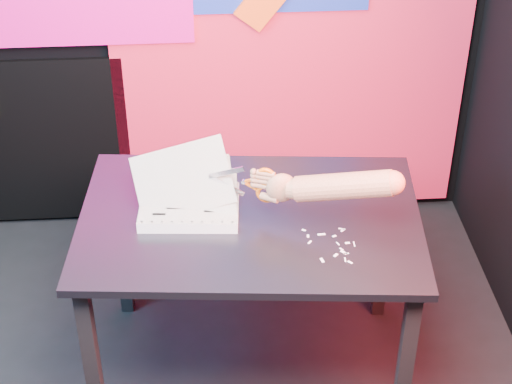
{
  "coord_description": "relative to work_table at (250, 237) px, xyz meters",
  "views": [
    {
      "loc": [
        0.25,
        -1.97,
        2.53
      ],
      "look_at": [
        0.42,
        0.41,
        0.87
      ],
      "focal_mm": 60.0,
      "sensor_mm": 36.0,
      "label": 1
    }
  ],
  "objects": [
    {
      "name": "scissors",
      "position": [
        0.04,
        0.0,
        0.23
      ],
      "size": [
        0.23,
        0.09,
        0.14
      ],
      "rotation": [
        0.0,
        0.0,
        -0.35
      ],
      "color": "silver",
      "rests_on": "printout_stack"
    },
    {
      "name": "room",
      "position": [
        -0.4,
        -0.43,
        0.69
      ],
      "size": [
        3.01,
        3.01,
        2.71
      ],
      "color": "black",
      "rests_on": "ground"
    },
    {
      "name": "paper_clippings",
      "position": [
        0.27,
        -0.18,
        0.09
      ],
      "size": [
        0.17,
        0.2,
        0.0
      ],
      "color": "silver",
      "rests_on": "work_table"
    },
    {
      "name": "work_table",
      "position": [
        0.0,
        0.0,
        0.0
      ],
      "size": [
        1.26,
        0.9,
        0.75
      ],
      "rotation": [
        0.0,
        0.0,
        -0.09
      ],
      "color": "black",
      "rests_on": "ground"
    },
    {
      "name": "hand_forearm",
      "position": [
        0.27,
        -0.08,
        0.27
      ],
      "size": [
        0.48,
        0.21,
        0.19
      ],
      "rotation": [
        0.0,
        0.0,
        -0.35
      ],
      "color": "#BA7155",
      "rests_on": "work_table"
    },
    {
      "name": "backdrop",
      "position": [
        -0.34,
        1.03,
        0.3
      ],
      "size": [
        2.88,
        0.05,
        2.08
      ],
      "color": "red",
      "rests_on": "ground"
    },
    {
      "name": "printout_stack",
      "position": [
        -0.21,
        0.05,
        0.12
      ],
      "size": [
        0.39,
        0.28,
        0.27
      ],
      "rotation": [
        0.0,
        0.0,
        -0.07
      ],
      "color": "white",
      "rests_on": "work_table"
    }
  ]
}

